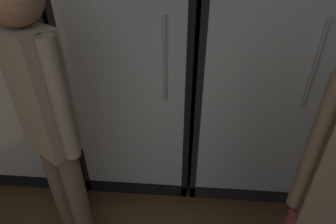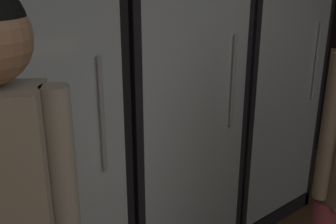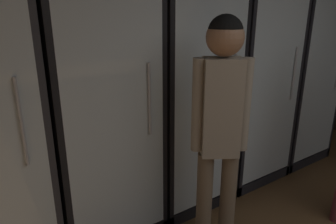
# 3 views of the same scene
# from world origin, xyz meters

# --- Properties ---
(wall_back) EXTENTS (6.00, 0.06, 2.80)m
(wall_back) POSITION_xyz_m (0.00, 3.03, 1.40)
(wall_back) COLOR black
(wall_back) RESTS_ON ground
(cooler_center) EXTENTS (0.78, 0.63, 2.08)m
(cooler_center) POSITION_xyz_m (-0.32, 2.72, 1.01)
(cooler_center) COLOR black
(cooler_center) RESTS_ON ground
(cooler_right) EXTENTS (0.78, 0.63, 2.08)m
(cooler_right) POSITION_xyz_m (0.48, 2.72, 1.03)
(cooler_right) COLOR black
(cooler_right) RESTS_ON ground
(cooler_far_right) EXTENTS (0.78, 0.63, 2.08)m
(cooler_far_right) POSITION_xyz_m (1.28, 2.72, 1.02)
(cooler_far_right) COLOR black
(cooler_far_right) RESTS_ON ground
(shopper_far) EXTENTS (0.32, 0.26, 1.70)m
(shopper_far) POSITION_xyz_m (-0.61, 1.96, 1.07)
(shopper_far) COLOR #72604C
(shopper_far) RESTS_ON ground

